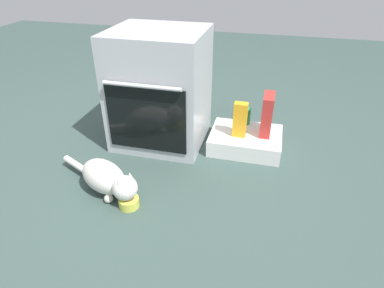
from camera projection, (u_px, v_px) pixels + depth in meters
ground at (144, 178)px, 2.05m from camera, size 8.00×8.00×0.00m
oven at (160, 89)px, 2.26m from camera, size 0.61×0.60×0.78m
pantry_cabinet at (245, 140)px, 2.32m from camera, size 0.49×0.38×0.12m
food_bowl at (129, 202)px, 1.81m from camera, size 0.11×0.11×0.08m
cat at (107, 178)px, 1.87m from camera, size 0.61×0.34×0.20m
juice_carton at (240, 120)px, 2.21m from camera, size 0.09×0.06×0.24m
cereal_box at (267, 115)px, 2.23m from camera, size 0.07×0.18×0.28m
soda_can at (246, 116)px, 2.39m from camera, size 0.07×0.07×0.12m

